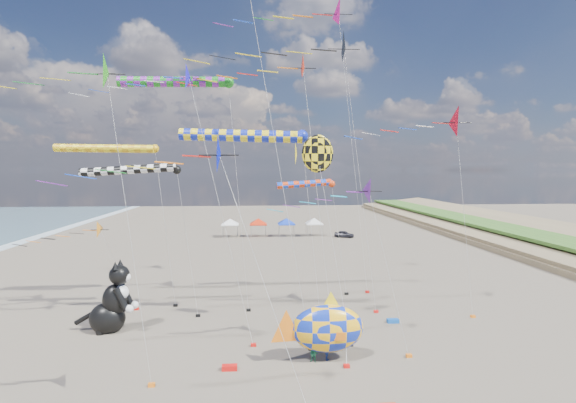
% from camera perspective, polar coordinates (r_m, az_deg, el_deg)
% --- Properties ---
extents(delta_kite_0, '(14.41, 2.87, 23.00)m').
position_cam_1_polar(delta_kite_0, '(37.74, 6.18, 18.48)').
color(delta_kite_0, black).
rests_on(delta_kite_0, ground).
extents(delta_kite_2, '(10.49, 2.67, 16.87)m').
position_cam_1_polar(delta_kite_2, '(37.31, 19.08, 9.10)').
color(delta_kite_2, red).
rests_on(delta_kite_2, ground).
extents(delta_kite_3, '(10.71, 1.99, 19.96)m').
position_cam_1_polar(delta_kite_3, '(32.55, -1.12, 15.94)').
color(delta_kite_3, red).
rests_on(delta_kite_3, ground).
extents(delta_kite_4, '(10.07, 1.84, 13.48)m').
position_cam_1_polar(delta_kite_4, '(18.26, -9.28, 4.99)').
color(delta_kite_4, '#0412CF').
rests_on(delta_kite_4, ground).
extents(delta_kite_5, '(8.57, 1.60, 7.83)m').
position_cam_1_polar(delta_kite_5, '(40.86, -23.71, -3.72)').
color(delta_kite_5, orange).
rests_on(delta_kite_5, ground).
extents(delta_kite_6, '(8.93, 1.83, 11.51)m').
position_cam_1_polar(delta_kite_6, '(27.71, 8.09, 0.64)').
color(delta_kite_6, '#64228E').
rests_on(delta_kite_6, ground).
extents(delta_kite_7, '(11.12, 1.84, 18.92)m').
position_cam_1_polar(delta_kite_7, '(30.54, -14.64, 14.73)').
color(delta_kite_7, '#1E16D9').
rests_on(delta_kite_7, ground).
extents(delta_kite_8, '(14.03, 2.92, 27.82)m').
position_cam_1_polar(delta_kite_8, '(44.86, 5.32, 22.52)').
color(delta_kite_8, '#E71486').
rests_on(delta_kite_8, ground).
extents(delta_kite_9, '(10.68, 2.04, 17.85)m').
position_cam_1_polar(delta_kite_9, '(26.45, -25.78, 13.67)').
color(delta_kite_9, green).
rests_on(delta_kite_9, ground).
extents(windsock_0, '(10.41, 0.88, 19.36)m').
position_cam_1_polar(windsock_0, '(38.25, -13.61, 14.45)').
color(windsock_0, '#17831A').
rests_on(windsock_0, ground).
extents(windsock_1, '(9.15, 0.70, 12.22)m').
position_cam_1_polar(windsock_1, '(37.22, -19.06, 3.72)').
color(windsock_1, black).
rests_on(windsock_1, ground).
extents(windsock_2, '(6.82, 0.65, 10.90)m').
position_cam_1_polar(windsock_2, '(41.78, 2.56, 2.12)').
color(windsock_2, red).
rests_on(windsock_2, ground).
extents(windsock_3, '(10.54, 0.92, 14.79)m').
position_cam_1_polar(windsock_3, '(32.89, -5.17, 8.24)').
color(windsock_3, '#1224B5').
rests_on(windsock_3, ground).
extents(windsock_4, '(9.95, 0.72, 14.03)m').
position_cam_1_polar(windsock_4, '(40.80, -21.74, 6.19)').
color(windsock_4, gold).
rests_on(windsock_4, ground).
extents(angelfish_kite, '(3.74, 3.02, 14.32)m').
position_cam_1_polar(angelfish_kite, '(31.40, 3.41, 5.90)').
color(angelfish_kite, yellow).
rests_on(angelfish_kite, ground).
extents(cat_inflatable, '(4.14, 2.43, 5.30)m').
position_cam_1_polar(cat_inflatable, '(36.00, -21.57, -11.09)').
color(cat_inflatable, black).
rests_on(cat_inflatable, ground).
extents(fish_inflatable, '(6.03, 2.27, 4.40)m').
position_cam_1_polar(fish_inflatable, '(28.90, 4.93, -15.72)').
color(fish_inflatable, '#122DB3').
rests_on(fish_inflatable, ground).
extents(person_adult, '(0.82, 0.75, 1.88)m').
position_cam_1_polar(person_adult, '(30.84, 4.53, -16.73)').
color(person_adult, gray).
rests_on(person_adult, ground).
extents(child_green, '(0.62, 0.56, 1.04)m').
position_cam_1_polar(child_green, '(29.27, 3.31, -18.77)').
color(child_green, '#1F7749').
rests_on(child_green, ground).
extents(child_blue, '(0.50, 0.61, 0.97)m').
position_cam_1_polar(child_blue, '(29.61, 4.97, -18.58)').
color(child_blue, '#274198').
rests_on(child_blue, ground).
extents(kite_bag_0, '(0.90, 0.44, 0.30)m').
position_cam_1_polar(kite_bag_0, '(37.00, 13.17, -14.54)').
color(kite_bag_0, '#1150B3').
rests_on(kite_bag_0, ground).
extents(kite_bag_1, '(0.90, 0.44, 0.30)m').
position_cam_1_polar(kite_bag_1, '(34.93, 0.04, -15.57)').
color(kite_bag_1, black).
rests_on(kite_bag_1, ground).
extents(kite_bag_3, '(0.90, 0.44, 0.30)m').
position_cam_1_polar(kite_bag_3, '(28.59, -7.44, -20.18)').
color(kite_bag_3, red).
rests_on(kite_bag_3, ground).
extents(tent_row, '(19.20, 4.20, 3.80)m').
position_cam_1_polar(tent_row, '(79.98, -1.99, -2.25)').
color(tent_row, white).
rests_on(tent_row, ground).
extents(parked_car, '(3.73, 2.66, 1.18)m').
position_cam_1_polar(parked_car, '(79.88, 7.16, -4.13)').
color(parked_car, '#26262D').
rests_on(parked_car, ground).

